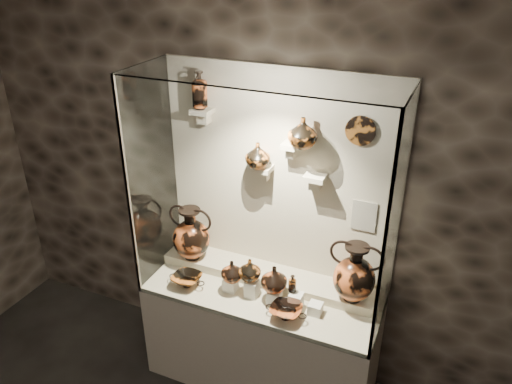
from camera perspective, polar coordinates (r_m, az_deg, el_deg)
wall_back at (r=3.51m, az=2.70°, el=1.47°), size 5.00×0.02×3.20m
plinth at (r=3.94m, az=0.58°, el=-16.40°), size 1.70×0.60×0.80m
front_tier at (r=3.67m, az=0.61°, el=-11.67°), size 1.68×0.58×0.03m
rear_tier at (r=3.78m, az=1.66°, el=-9.74°), size 1.70×0.25×0.10m
back_panel at (r=3.50m, az=2.67°, el=1.44°), size 1.70×0.03×1.60m
glass_front at (r=3.00m, az=-1.52°, el=-3.15°), size 1.70×0.01×1.60m
glass_left at (r=3.62m, az=-11.78°, el=1.73°), size 0.01×0.60×1.60m
glass_right at (r=3.06m, az=15.48°, el=-3.64°), size 0.01×0.60×1.60m
glass_top at (r=2.96m, az=0.76°, el=13.05°), size 1.70×0.60×0.01m
frame_post_left at (r=3.41m, az=-14.41°, el=-0.20°), size 0.02×0.02×1.60m
frame_post_right at (r=2.81m, az=14.38°, el=-6.40°), size 0.02×0.02×1.60m
pedestal_a at (r=3.67m, az=-2.92°, el=-10.46°), size 0.09×0.09×0.10m
pedestal_b at (r=3.60m, az=-0.45°, el=-10.94°), size 0.09×0.09×0.13m
pedestal_c at (r=3.56m, az=2.11°, el=-11.85°), size 0.09×0.09×0.09m
pedestal_d at (r=3.51m, az=4.60°, el=-12.28°), size 0.09×0.09×0.12m
pedestal_e at (r=3.50m, az=6.81°, el=-13.06°), size 0.09×0.09×0.08m
bracket_ul at (r=3.49m, az=-6.18°, el=9.18°), size 0.14×0.12×0.04m
bracket_ca at (r=3.43m, az=0.70°, el=2.74°), size 0.14×0.12×0.04m
bracket_cb at (r=3.29m, az=3.95°, el=5.35°), size 0.10×0.12×0.04m
bracket_cc at (r=3.32m, az=6.76°, el=1.66°), size 0.14×0.12×0.04m
amphora_left at (r=3.83m, az=-7.42°, el=-4.71°), size 0.38×0.38×0.43m
amphora_right at (r=3.44m, az=11.23°, el=-9.01°), size 0.35×0.35×0.43m
jug_a at (r=3.57m, az=-2.76°, el=-9.01°), size 0.20×0.20×0.16m
jug_b at (r=3.53m, az=-0.70°, el=-8.85°), size 0.17×0.17×0.16m
jug_c at (r=3.49m, az=2.10°, el=-9.86°), size 0.23×0.23×0.19m
lekythos_small at (r=3.45m, az=4.20°, el=-10.27°), size 0.09×0.09×0.15m
kylix_left at (r=3.74m, az=-7.89°, el=-9.85°), size 0.34×0.31×0.11m
kylix_right at (r=3.43m, az=3.46°, el=-13.44°), size 0.29×0.25×0.11m
lekythos_tall at (r=3.45m, az=-6.46°, el=11.69°), size 0.13×0.13×0.29m
ovoid_vase_a at (r=3.37m, az=0.21°, el=4.22°), size 0.23×0.23×0.18m
ovoid_vase_b at (r=3.18m, az=5.37°, el=6.77°), size 0.23×0.23×0.20m
wall_plate at (r=3.17m, az=11.86°, el=6.88°), size 0.19×0.02×0.19m
info_placard at (r=3.41m, az=12.25°, el=-2.70°), size 0.16×0.01×0.22m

